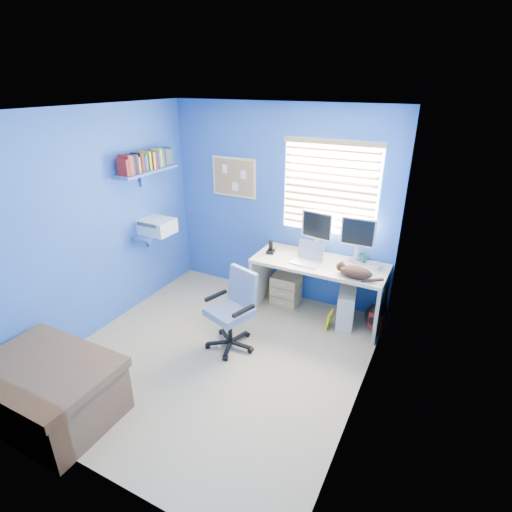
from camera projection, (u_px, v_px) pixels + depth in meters
The scene contains 23 objects.
floor at pixel (216, 355), 4.30m from camera, with size 3.00×3.20×0.00m, color #C3B284.
ceiling at pixel (204, 110), 3.29m from camera, with size 3.00×3.20×0.00m, color white.
wall_back at pixel (279, 205), 5.10m from camera, with size 3.00×0.01×2.50m, color blue.
wall_front at pixel (71, 338), 2.49m from camera, with size 3.00×0.01×2.50m, color blue.
wall_left at pixel (97, 225), 4.42m from camera, with size 0.01×3.20×2.50m, color blue.
wall_right at pixel (370, 283), 3.17m from camera, with size 0.01×3.20×2.50m, color blue.
desk at pixel (318, 289), 4.89m from camera, with size 1.58×0.65×0.74m, color #D8B885.
laptop at pixel (307, 254), 4.67m from camera, with size 0.33×0.26×0.22m, color silver.
monitor_left at pixel (317, 233), 4.88m from camera, with size 0.40×0.12×0.54m, color silver.
monitor_right at pixel (358, 240), 4.67m from camera, with size 0.40×0.12×0.54m, color silver.
phone at pixel (271, 247), 4.95m from camera, with size 0.09×0.11×0.17m, color black.
mug at pixel (363, 258), 4.73m from camera, with size 0.10×0.09×0.10m, color #1E6965.
cd_spindle at pixel (376, 266), 4.56m from camera, with size 0.13×0.13×0.07m, color silver.
cat at pixel (356, 272), 4.34m from camera, with size 0.36×0.19×0.13m, color black.
tower_pc at pixel (346, 307), 4.78m from camera, with size 0.19×0.44×0.45m, color beige.
drawer_boxes at pixel (286, 289), 5.24m from camera, with size 0.35×0.28×0.41m, color tan.
yellow_book at pixel (329, 320), 4.72m from camera, with size 0.03×0.17×0.24m, color yellow.
backpack at pixel (377, 318), 4.67m from camera, with size 0.30×0.22×0.35m, color black.
bed_corner at pixel (49, 391), 3.44m from camera, with size 1.12×0.80×0.54m, color brown.
office_chair at pixel (233, 319), 4.36m from camera, with size 0.64×0.64×0.88m.
window_blinds at pixel (330, 189), 4.68m from camera, with size 1.15×0.05×1.10m.
corkboard at pixel (234, 177), 5.23m from camera, with size 0.64×0.02×0.52m.
wall_shelves at pixel (151, 194), 4.89m from camera, with size 0.42×0.90×1.05m.
Camera 1 is at (1.97, -2.91, 2.74)m, focal length 28.00 mm.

